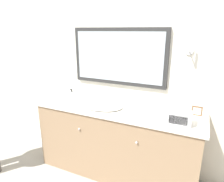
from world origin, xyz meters
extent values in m
cube|color=silver|center=(0.00, 0.63, 1.27)|extent=(8.00, 0.06, 2.55)
cube|color=#282828|center=(-0.09, 0.58, 1.44)|extent=(1.20, 0.04, 0.69)
cube|color=#9EA8B2|center=(-0.09, 0.56, 1.44)|extent=(1.11, 0.01, 0.60)
cylinder|color=silver|center=(0.71, 0.59, 1.55)|extent=(0.09, 0.01, 0.09)
cylinder|color=silver|center=(0.71, 0.54, 1.55)|extent=(0.02, 0.10, 0.02)
cylinder|color=white|center=(0.71, 0.49, 1.62)|extent=(0.02, 0.02, 0.14)
cube|color=#937556|center=(0.00, 0.31, 0.43)|extent=(1.91, 0.53, 0.85)
cube|color=silver|center=(0.00, 0.31, 0.87)|extent=(1.97, 0.57, 0.03)
sphere|color=silver|center=(-0.35, 0.03, 0.67)|extent=(0.02, 0.02, 0.02)
sphere|color=silver|center=(0.35, 0.03, 0.67)|extent=(0.02, 0.02, 0.02)
ellipsoid|color=silver|center=(-0.19, 0.28, 0.90)|extent=(0.53, 0.36, 0.03)
cylinder|color=silver|center=(-0.19, 0.49, 0.90)|extent=(0.06, 0.06, 0.03)
cylinder|color=silver|center=(-0.19, 0.49, 0.98)|extent=(0.02, 0.02, 0.13)
cylinder|color=silver|center=(-0.19, 0.45, 1.04)|extent=(0.02, 0.07, 0.02)
cylinder|color=white|center=(-0.26, 0.49, 0.91)|extent=(0.06, 0.02, 0.02)
cylinder|color=white|center=(-0.11, 0.49, 0.91)|extent=(0.06, 0.02, 0.02)
cylinder|color=white|center=(-0.63, 0.33, 0.94)|extent=(0.06, 0.06, 0.11)
cylinder|color=black|center=(-0.63, 0.33, 1.01)|extent=(0.02, 0.02, 0.04)
cube|color=black|center=(-0.63, 0.32, 1.03)|extent=(0.02, 0.03, 0.01)
cube|color=#BCBCC1|center=(0.71, 0.19, 0.95)|extent=(0.24, 0.14, 0.13)
cube|color=black|center=(0.71, 0.13, 0.95)|extent=(0.17, 0.01, 0.09)
cube|color=brown|center=(0.86, 0.47, 0.94)|extent=(0.11, 0.01, 0.10)
cube|color=beige|center=(0.86, 0.47, 0.94)|extent=(0.08, 0.00, 0.07)
cube|color=#B7A899|center=(0.56, 0.40, 0.90)|extent=(0.16, 0.10, 0.03)
camera|label=1|loc=(0.86, -1.68, 1.76)|focal=32.00mm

